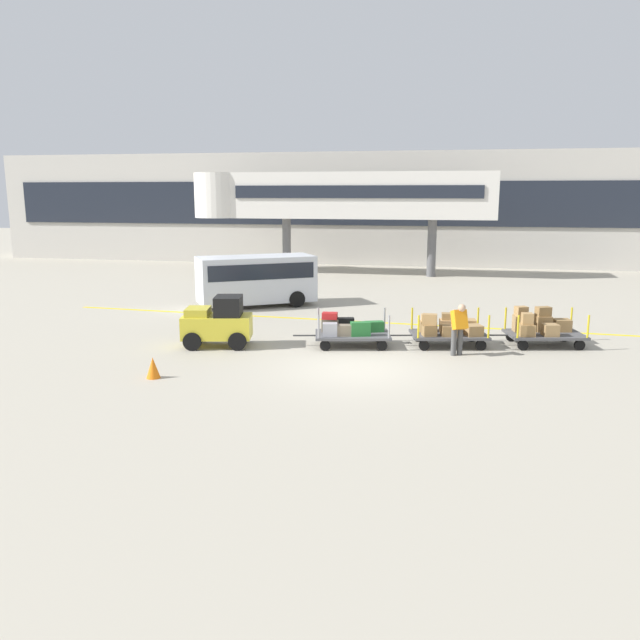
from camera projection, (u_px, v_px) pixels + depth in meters
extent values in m
plane|color=#A8A08E|center=(355.00, 368.00, 17.35)|extent=(120.00, 120.00, 0.00)
cube|color=yellow|center=(340.00, 320.00, 23.80)|extent=(21.96, 1.60, 0.01)
cube|color=#BCB7AD|center=(412.00, 209.00, 41.63)|extent=(57.94, 2.40, 7.29)
cube|color=#1E232D|center=(411.00, 204.00, 40.35)|extent=(55.04, 0.12, 2.80)
cube|color=silver|center=(358.00, 195.00, 36.21)|extent=(15.37, 2.20, 2.60)
cylinder|color=silver|center=(220.00, 195.00, 37.80)|extent=(3.00, 3.00, 2.60)
cube|color=#1E232D|center=(355.00, 192.00, 35.07)|extent=(13.84, 0.08, 0.70)
cylinder|color=#59595B|center=(287.00, 246.00, 37.60)|extent=(0.50, 0.50, 3.24)
cylinder|color=#59595B|center=(432.00, 248.00, 35.97)|extent=(0.50, 0.50, 3.24)
cube|color=gold|center=(217.00, 327.00, 19.70)|extent=(2.28, 1.50, 0.70)
cube|color=black|center=(228.00, 306.00, 19.57)|extent=(0.98, 1.13, 0.60)
cube|color=gold|center=(198.00, 312.00, 19.60)|extent=(0.88, 1.06, 0.24)
cylinder|color=black|center=(199.00, 334.00, 20.27)|extent=(0.58, 0.29, 0.56)
cylinder|color=black|center=(192.00, 341.00, 19.25)|extent=(0.58, 0.29, 0.56)
cylinder|color=black|center=(241.00, 334.00, 20.28)|extent=(0.58, 0.29, 0.56)
cylinder|color=black|center=(237.00, 341.00, 19.26)|extent=(0.58, 0.29, 0.56)
cube|color=#4C4C4F|center=(352.00, 335.00, 19.78)|extent=(2.54, 1.84, 0.08)
cylinder|color=gray|center=(318.00, 319.00, 20.33)|extent=(0.06, 0.06, 0.70)
cylinder|color=gray|center=(319.00, 327.00, 19.06)|extent=(0.06, 0.06, 0.70)
cylinder|color=gray|center=(384.00, 318.00, 20.34)|extent=(0.06, 0.06, 0.70)
cylinder|color=gray|center=(389.00, 327.00, 19.08)|extent=(0.06, 0.06, 0.70)
cylinder|color=black|center=(324.00, 337.00, 20.40)|extent=(0.33, 0.16, 0.32)
cylinder|color=black|center=(325.00, 346.00, 19.23)|extent=(0.33, 0.16, 0.32)
cylinder|color=black|center=(378.00, 337.00, 20.41)|extent=(0.33, 0.16, 0.32)
cylinder|color=black|center=(382.00, 345.00, 19.24)|extent=(0.33, 0.16, 0.32)
cylinder|color=#333333|center=(304.00, 335.00, 19.77)|extent=(0.70, 0.19, 0.05)
cube|color=#726651|center=(330.00, 325.00, 20.03)|extent=(0.58, 0.40, 0.40)
cube|color=#99999E|center=(330.00, 329.00, 19.43)|extent=(0.50, 0.39, 0.39)
cube|color=black|center=(345.00, 325.00, 20.07)|extent=(0.64, 0.39, 0.43)
cube|color=#726651|center=(344.00, 330.00, 19.46)|extent=(0.50, 0.42, 0.33)
cube|color=#236B2D|center=(360.00, 327.00, 20.07)|extent=(0.60, 0.44, 0.29)
cube|color=#236B2D|center=(360.00, 329.00, 19.42)|extent=(0.65, 0.44, 0.43)
cube|color=#236B2D|center=(374.00, 327.00, 20.02)|extent=(0.64, 0.47, 0.33)
cube|color=red|center=(330.00, 316.00, 19.98)|extent=(0.49, 0.34, 0.21)
cube|color=#4C4C4F|center=(449.00, 335.00, 19.80)|extent=(2.54, 1.84, 0.08)
cylinder|color=gold|center=(412.00, 318.00, 20.35)|extent=(0.06, 0.06, 0.70)
cylinder|color=gold|center=(418.00, 327.00, 19.09)|extent=(0.06, 0.06, 0.70)
cylinder|color=gold|center=(478.00, 318.00, 20.37)|extent=(0.06, 0.06, 0.70)
cylinder|color=gold|center=(489.00, 327.00, 19.10)|extent=(0.06, 0.06, 0.70)
cylinder|color=black|center=(418.00, 337.00, 20.42)|extent=(0.33, 0.16, 0.32)
cylinder|color=black|center=(424.00, 345.00, 19.25)|extent=(0.33, 0.16, 0.32)
cylinder|color=black|center=(471.00, 337.00, 20.43)|extent=(0.33, 0.16, 0.32)
cylinder|color=black|center=(481.00, 345.00, 19.27)|extent=(0.33, 0.16, 0.32)
cylinder|color=#333333|center=(401.00, 335.00, 19.80)|extent=(0.70, 0.19, 0.05)
cube|color=olive|center=(427.00, 326.00, 20.05)|extent=(0.61, 0.51, 0.33)
cube|color=olive|center=(429.00, 330.00, 19.44)|extent=(0.50, 0.48, 0.35)
cube|color=tan|center=(447.00, 325.00, 20.05)|extent=(0.49, 0.53, 0.38)
cube|color=olive|center=(450.00, 331.00, 19.45)|extent=(0.60, 0.56, 0.32)
cube|color=#A87F4C|center=(469.00, 325.00, 20.05)|extent=(0.47, 0.51, 0.38)
cube|color=#9E7A4C|center=(473.00, 330.00, 19.47)|extent=(0.62, 0.63, 0.33)
cube|color=tan|center=(428.00, 318.00, 19.99)|extent=(0.44, 0.38, 0.21)
cube|color=#A87F4C|center=(430.00, 319.00, 19.38)|extent=(0.45, 0.29, 0.33)
cube|color=olive|center=(447.00, 316.00, 19.99)|extent=(0.34, 0.33, 0.21)
cube|color=#4C4C4F|center=(545.00, 334.00, 19.83)|extent=(2.54, 1.84, 0.08)
cylinder|color=gold|center=(506.00, 318.00, 20.37)|extent=(0.06, 0.06, 0.70)
cylinder|color=gold|center=(518.00, 327.00, 19.11)|extent=(0.06, 0.06, 0.70)
cylinder|color=gold|center=(571.00, 318.00, 20.39)|extent=(0.06, 0.06, 0.70)
cylinder|color=gold|center=(588.00, 326.00, 19.13)|extent=(0.06, 0.06, 0.70)
cylinder|color=black|center=(511.00, 337.00, 20.44)|extent=(0.33, 0.16, 0.32)
cylinder|color=black|center=(523.00, 345.00, 19.28)|extent=(0.33, 0.16, 0.32)
cylinder|color=black|center=(564.00, 336.00, 20.46)|extent=(0.33, 0.16, 0.32)
cylinder|color=black|center=(580.00, 345.00, 19.29)|extent=(0.33, 0.16, 0.32)
cylinder|color=#333333|center=(497.00, 335.00, 19.82)|extent=(0.70, 0.19, 0.05)
cube|color=#9E7A4C|center=(520.00, 323.00, 20.06)|extent=(0.49, 0.47, 0.50)
cube|color=olive|center=(527.00, 330.00, 19.45)|extent=(0.51, 0.53, 0.36)
cube|color=olive|center=(542.00, 324.00, 20.07)|extent=(0.57, 0.55, 0.49)
cube|color=#9E7A4C|center=(550.00, 330.00, 19.43)|extent=(0.53, 0.51, 0.36)
cube|color=olive|center=(562.00, 325.00, 20.10)|extent=(0.58, 0.55, 0.38)
cube|color=#A87F4C|center=(521.00, 311.00, 19.98)|extent=(0.44, 0.41, 0.29)
cube|color=#A87F4C|center=(527.00, 319.00, 19.38)|extent=(0.35, 0.35, 0.34)
cube|color=olive|center=(543.00, 311.00, 19.99)|extent=(0.52, 0.44, 0.29)
cylinder|color=#4C4C4C|center=(454.00, 342.00, 18.64)|extent=(0.16, 0.16, 0.82)
cylinder|color=#4C4C4C|center=(460.00, 341.00, 18.69)|extent=(0.16, 0.16, 0.82)
cube|color=orange|center=(459.00, 320.00, 18.44)|extent=(0.55, 0.55, 0.61)
sphere|color=tan|center=(462.00, 308.00, 18.25)|extent=(0.22, 0.22, 0.22)
cube|color=silver|center=(256.00, 279.00, 26.67)|extent=(5.08, 4.15, 1.90)
cube|color=#1E232D|center=(256.00, 269.00, 26.59)|extent=(4.78, 3.98, 0.64)
cylinder|color=black|center=(226.00, 303.00, 25.52)|extent=(0.70, 0.56, 0.68)
cylinder|color=black|center=(297.00, 299.00, 26.54)|extent=(0.70, 0.56, 0.68)
cone|color=orange|center=(153.00, 368.00, 16.38)|extent=(0.36, 0.36, 0.55)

